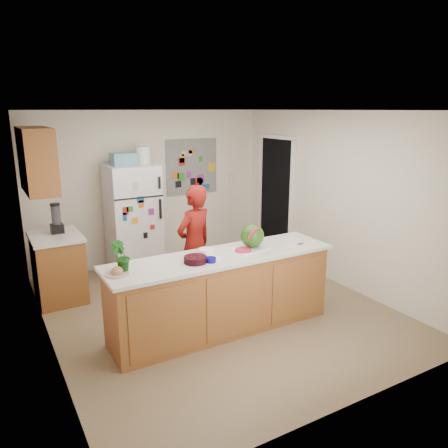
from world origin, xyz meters
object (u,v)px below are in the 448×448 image
refrigerator (133,219)px  cherry_bowl (195,260)px  person (195,245)px  watermelon (252,236)px

refrigerator → cherry_bowl: bearing=-92.8°
person → refrigerator: bearing=-96.6°
watermelon → cherry_bowl: (-0.81, -0.13, -0.12)m
person → watermelon: 0.94m
person → watermelon: person is taller
refrigerator → watermelon: 2.44m
refrigerator → person: 1.54m
watermelon → cherry_bowl: size_ratio=1.14×
refrigerator → person: size_ratio=1.08×
person → cherry_bowl: size_ratio=6.42×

